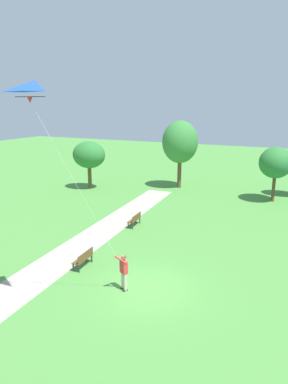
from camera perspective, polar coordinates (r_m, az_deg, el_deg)
name	(u,v)px	position (r m, az deg, el deg)	size (l,w,h in m)	color
ground_plane	(145,288)	(17.39, 0.20, -15.13)	(120.00, 120.00, 0.00)	#4C8E3D
walkway_path	(73,251)	(21.65, -11.35, -9.29)	(2.40, 32.00, 0.02)	#ADA393
person_kite_flyer	(123,269)	(16.82, -3.32, -12.21)	(0.53, 0.62, 1.83)	#232328
flying_kite	(35,94)	(13.85, -16.97, 14.69)	(2.44, 2.99, 7.37)	blue
park_bench_near_walkway	(84,258)	(19.46, -9.61, -10.34)	(0.55, 1.53, 0.88)	brown
park_bench_far_walkway	(135,219)	(25.28, -1.45, -4.35)	(0.55, 1.53, 0.88)	brown
tree_horizon_far	(89,155)	(36.20, -8.79, 5.85)	(3.41, 2.80, 4.81)	brown
tree_treeline_left	(276,163)	(33.02, 20.30, 4.40)	(2.85, 3.22, 4.84)	brown
tree_behind_path	(180,142)	(36.31, 5.78, 7.92)	(3.59, 3.66, 6.82)	brown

